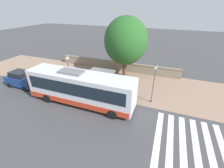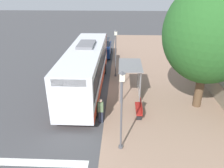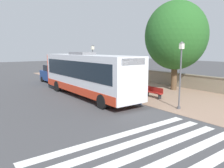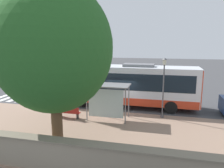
{
  "view_description": "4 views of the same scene",
  "coord_description": "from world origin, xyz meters",
  "px_view_note": "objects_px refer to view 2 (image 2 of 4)",
  "views": [
    {
      "loc": [
        13.42,
        7.57,
        9.69
      ],
      "look_at": [
        0.79,
        2.78,
        2.47
      ],
      "focal_mm": 24.0,
      "sensor_mm": 36.0,
      "label": 1
    },
    {
      "loc": [
        -1.0,
        16.04,
        8.08
      ],
      "look_at": [
        -0.46,
        3.18,
        2.17
      ],
      "focal_mm": 35.0,
      "sensor_mm": 36.0,
      "label": 2
    },
    {
      "loc": [
        10.9,
        15.55,
        3.96
      ],
      "look_at": [
        -0.19,
        0.38,
        0.97
      ],
      "focal_mm": 35.0,
      "sensor_mm": 36.0,
      "label": 3
    },
    {
      "loc": [
        -16.44,
        -3.37,
        5.54
      ],
      "look_at": [
        0.68,
        0.77,
        2.13
      ],
      "focal_mm": 35.0,
      "sensor_mm": 36.0,
      "label": 4
    }
  ],
  "objects_px": {
    "bus_shelter": "(132,70)",
    "street_lamp_near": "(122,106)",
    "pedestrian": "(101,109)",
    "street_lamp_far": "(116,50)",
    "bus": "(86,68)",
    "shade_tree": "(210,34)",
    "parked_car_behind_bus": "(103,48)",
    "bench": "(139,108)"
  },
  "relations": [
    {
      "from": "bench",
      "to": "street_lamp_far",
      "type": "distance_m",
      "value": 7.26
    },
    {
      "from": "shade_tree",
      "to": "parked_car_behind_bus",
      "type": "xyz_separation_m",
      "value": [
        7.77,
        -11.77,
        -4.23
      ]
    },
    {
      "from": "bus",
      "to": "bus_shelter",
      "type": "relative_size",
      "value": 3.79
    },
    {
      "from": "bus",
      "to": "pedestrian",
      "type": "height_order",
      "value": "bus"
    },
    {
      "from": "shade_tree",
      "to": "bench",
      "type": "bearing_deg",
      "value": 17.56
    },
    {
      "from": "shade_tree",
      "to": "bus_shelter",
      "type": "bearing_deg",
      "value": -18.06
    },
    {
      "from": "bus_shelter",
      "to": "parked_car_behind_bus",
      "type": "relative_size",
      "value": 0.75
    },
    {
      "from": "bus",
      "to": "street_lamp_near",
      "type": "distance_m",
      "value": 7.75
    },
    {
      "from": "bench",
      "to": "street_lamp_near",
      "type": "bearing_deg",
      "value": 70.11
    },
    {
      "from": "pedestrian",
      "to": "street_lamp_far",
      "type": "distance_m",
      "value": 7.94
    },
    {
      "from": "bench",
      "to": "shade_tree",
      "type": "distance_m",
      "value": 6.52
    },
    {
      "from": "parked_car_behind_bus",
      "to": "street_lamp_near",
      "type": "bearing_deg",
      "value": 97.86
    },
    {
      "from": "pedestrian",
      "to": "shade_tree",
      "type": "bearing_deg",
      "value": -160.58
    },
    {
      "from": "pedestrian",
      "to": "street_lamp_near",
      "type": "distance_m",
      "value": 3.16
    },
    {
      "from": "bus",
      "to": "pedestrian",
      "type": "xyz_separation_m",
      "value": [
        -1.61,
        4.79,
        -0.94
      ]
    },
    {
      "from": "bus",
      "to": "shade_tree",
      "type": "xyz_separation_m",
      "value": [
        -8.38,
        2.41,
        3.31
      ]
    },
    {
      "from": "shade_tree",
      "to": "parked_car_behind_bus",
      "type": "distance_m",
      "value": 14.72
    },
    {
      "from": "bench",
      "to": "street_lamp_far",
      "type": "height_order",
      "value": "street_lamp_far"
    },
    {
      "from": "bus_shelter",
      "to": "pedestrian",
      "type": "height_order",
      "value": "bus_shelter"
    },
    {
      "from": "bench",
      "to": "shade_tree",
      "type": "relative_size",
      "value": 0.2
    },
    {
      "from": "bus_shelter",
      "to": "pedestrian",
      "type": "xyz_separation_m",
      "value": [
        2.09,
        3.91,
        -1.13
      ]
    },
    {
      "from": "bus_shelter",
      "to": "street_lamp_far",
      "type": "xyz_separation_m",
      "value": [
        1.37,
        -3.82,
        0.51
      ]
    },
    {
      "from": "bus_shelter",
      "to": "parked_car_behind_bus",
      "type": "xyz_separation_m",
      "value": [
        3.09,
        -10.24,
        -1.11
      ]
    },
    {
      "from": "bus",
      "to": "shade_tree",
      "type": "bearing_deg",
      "value": 163.98
    },
    {
      "from": "bus",
      "to": "shade_tree",
      "type": "distance_m",
      "value": 9.32
    },
    {
      "from": "street_lamp_near",
      "to": "bus_shelter",
      "type": "bearing_deg",
      "value": -97.36
    },
    {
      "from": "bus",
      "to": "parked_car_behind_bus",
      "type": "xyz_separation_m",
      "value": [
        -0.61,
        -9.36,
        -0.92
      ]
    },
    {
      "from": "bus",
      "to": "bus_shelter",
      "type": "height_order",
      "value": "bus"
    },
    {
      "from": "pedestrian",
      "to": "street_lamp_far",
      "type": "height_order",
      "value": "street_lamp_far"
    },
    {
      "from": "pedestrian",
      "to": "street_lamp_near",
      "type": "bearing_deg",
      "value": 118.36
    },
    {
      "from": "pedestrian",
      "to": "street_lamp_far",
      "type": "xyz_separation_m",
      "value": [
        -0.72,
        -7.73,
        1.64
      ]
    },
    {
      "from": "bus",
      "to": "parked_car_behind_bus",
      "type": "height_order",
      "value": "bus"
    },
    {
      "from": "bus_shelter",
      "to": "street_lamp_near",
      "type": "xyz_separation_m",
      "value": [
        0.81,
        6.28,
        0.52
      ]
    },
    {
      "from": "street_lamp_far",
      "to": "shade_tree",
      "type": "height_order",
      "value": "shade_tree"
    },
    {
      "from": "street_lamp_far",
      "to": "parked_car_behind_bus",
      "type": "xyz_separation_m",
      "value": [
        1.73,
        -6.42,
        -1.62
      ]
    },
    {
      "from": "bench",
      "to": "street_lamp_far",
      "type": "xyz_separation_m",
      "value": [
        1.79,
        -6.7,
        2.15
      ]
    },
    {
      "from": "pedestrian",
      "to": "bench",
      "type": "relative_size",
      "value": 0.97
    },
    {
      "from": "street_lamp_near",
      "to": "street_lamp_far",
      "type": "distance_m",
      "value": 10.12
    },
    {
      "from": "street_lamp_near",
      "to": "shade_tree",
      "type": "relative_size",
      "value": 0.53
    },
    {
      "from": "bus_shelter",
      "to": "street_lamp_near",
      "type": "distance_m",
      "value": 6.35
    },
    {
      "from": "pedestrian",
      "to": "parked_car_behind_bus",
      "type": "height_order",
      "value": "parked_car_behind_bus"
    },
    {
      "from": "bus_shelter",
      "to": "parked_car_behind_bus",
      "type": "height_order",
      "value": "bus_shelter"
    }
  ]
}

